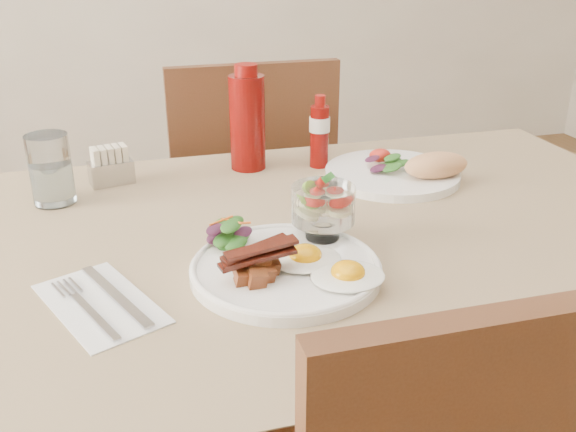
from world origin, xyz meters
The scene contains 13 objects.
table centered at (0.00, 0.00, 0.66)m, with size 1.33×0.88×0.75m.
chair_far centered at (0.00, 0.66, 0.52)m, with size 0.42×0.42×0.93m.
main_plate centered at (-0.11, -0.14, 0.76)m, with size 0.28×0.28×0.02m, color white.
fried_eggs centered at (-0.06, -0.17, 0.78)m, with size 0.17×0.19×0.03m.
bacon_potato_pile centered at (-0.16, -0.16, 0.79)m, with size 0.11×0.07×0.05m.
side_salad centered at (-0.18, -0.05, 0.79)m, with size 0.08×0.07×0.04m.
fruit_cup centered at (-0.03, -0.06, 0.82)m, with size 0.10×0.10×0.10m.
second_plate centered at (0.22, 0.18, 0.77)m, with size 0.28×0.27×0.07m.
ketchup_bottle centered at (-0.06, 0.33, 0.85)m, with size 0.10×0.10×0.22m.
hot_sauce_bottle centered at (0.08, 0.30, 0.83)m, with size 0.05×0.05×0.15m.
sugar_caddy centered at (-0.34, 0.32, 0.79)m, with size 0.09×0.06×0.08m.
water_glass centered at (-0.45, 0.24, 0.81)m, with size 0.08×0.08×0.13m.
napkin_cutlery centered at (-0.37, -0.15, 0.75)m, with size 0.19×0.24×0.01m.
Camera 1 is at (-0.32, -0.93, 1.21)m, focal length 40.00 mm.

